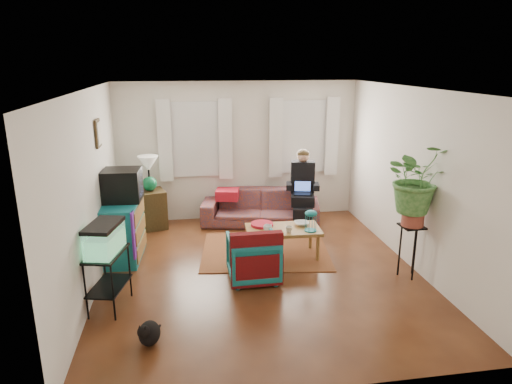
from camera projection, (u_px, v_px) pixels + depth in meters
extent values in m
cube|color=#4F2B14|center=(260.00, 272.00, 6.61)|extent=(4.50, 5.00, 0.01)
cube|color=white|center=(261.00, 89.00, 5.88)|extent=(4.50, 5.00, 0.01)
cube|color=silver|center=(238.00, 151.00, 8.62)|extent=(4.50, 0.01, 2.60)
cube|color=silver|center=(310.00, 263.00, 3.87)|extent=(4.50, 0.01, 2.60)
cube|color=silver|center=(90.00, 193.00, 5.90)|extent=(0.01, 5.00, 2.60)
cube|color=silver|center=(414.00, 179.00, 6.59)|extent=(0.01, 5.00, 2.60)
cube|color=white|center=(195.00, 140.00, 8.40)|extent=(1.08, 0.04, 1.38)
cube|color=white|center=(303.00, 137.00, 8.72)|extent=(1.08, 0.04, 1.38)
cube|color=white|center=(195.00, 140.00, 8.33)|extent=(1.36, 0.06, 1.50)
cube|color=white|center=(304.00, 137.00, 8.64)|extent=(1.36, 0.06, 1.50)
cube|color=#3D2616|center=(99.00, 133.00, 6.53)|extent=(0.04, 0.32, 0.40)
cube|color=brown|center=(265.00, 250.00, 7.35)|extent=(2.19, 1.85, 0.01)
imported|color=brown|center=(260.00, 202.00, 8.49)|extent=(2.27, 1.29, 0.84)
cube|color=#392015|center=(151.00, 209.00, 8.28)|extent=(0.60, 0.60, 0.70)
cube|color=navy|center=(123.00, 230.00, 6.98)|extent=(0.57, 1.04, 0.90)
cube|color=black|center=(122.00, 185.00, 6.88)|extent=(0.58, 0.54, 0.48)
cube|color=black|center=(109.00, 280.00, 5.58)|extent=(0.51, 0.72, 0.73)
cube|color=#7FD899|center=(104.00, 238.00, 5.42)|extent=(0.46, 0.66, 0.39)
ellipsoid|color=black|center=(149.00, 331.00, 4.91)|extent=(0.33, 0.41, 0.31)
imported|color=#135572|center=(253.00, 256.00, 6.32)|extent=(0.69, 0.65, 0.70)
cube|color=#9E0A0A|center=(257.00, 254.00, 6.03)|extent=(0.71, 0.17, 0.58)
cube|color=brown|center=(283.00, 242.00, 7.08)|extent=(1.16, 0.66, 0.47)
imported|color=white|center=(268.00, 228.00, 6.88)|extent=(0.13, 0.13, 0.10)
imported|color=beige|center=(289.00, 229.00, 6.83)|extent=(0.11, 0.11, 0.10)
imported|color=white|center=(302.00, 223.00, 7.14)|extent=(0.23, 0.23, 0.06)
cylinder|color=#B21414|center=(262.00, 224.00, 7.12)|extent=(0.36, 0.36, 0.04)
cube|color=black|center=(409.00, 251.00, 6.39)|extent=(0.34, 0.34, 0.77)
imported|color=#599947|center=(416.00, 189.00, 6.14)|extent=(0.91, 0.80, 0.97)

